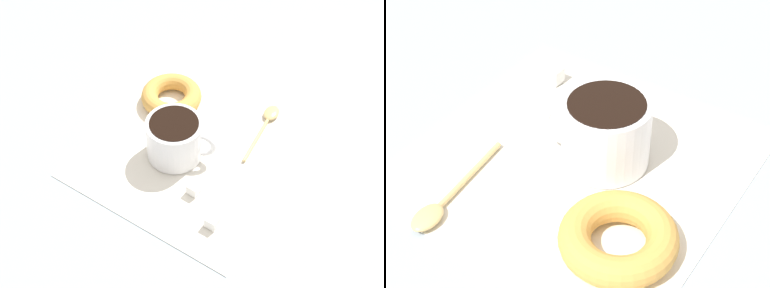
% 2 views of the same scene
% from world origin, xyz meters
% --- Properties ---
extents(ground_plane, '(1.20, 1.20, 0.02)m').
position_xyz_m(ground_plane, '(0.00, 0.00, -0.01)').
color(ground_plane, '#99A8B7').
extents(napkin, '(0.31, 0.31, 0.00)m').
position_xyz_m(napkin, '(0.03, 0.02, 0.00)').
color(napkin, white).
rests_on(napkin, ground_plane).
extents(coffee_cup, '(0.09, 0.11, 0.07)m').
position_xyz_m(coffee_cup, '(0.04, -0.00, 0.04)').
color(coffee_cup, white).
rests_on(coffee_cup, napkin).
extents(donut, '(0.10, 0.10, 0.03)m').
position_xyz_m(donut, '(-0.05, -0.07, 0.02)').
color(donut, gold).
rests_on(donut, napkin).
extents(spoon, '(0.13, 0.03, 0.01)m').
position_xyz_m(spoon, '(-0.10, 0.09, 0.01)').
color(spoon, '#D8B772').
rests_on(spoon, napkin).
extents(sugar_cube, '(0.02, 0.02, 0.02)m').
position_xyz_m(sugar_cube, '(0.09, 0.07, 0.01)').
color(sugar_cube, white).
rests_on(sugar_cube, napkin).
extents(sugar_cube_extra, '(0.02, 0.02, 0.02)m').
position_xyz_m(sugar_cube_extra, '(0.12, 0.12, 0.01)').
color(sugar_cube_extra, white).
rests_on(sugar_cube_extra, napkin).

